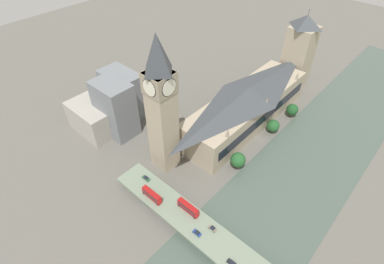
{
  "coord_description": "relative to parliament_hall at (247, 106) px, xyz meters",
  "views": [
    {
      "loc": [
        -59.56,
        128.2,
        125.39
      ],
      "look_at": [
        21.57,
        38.2,
        18.23
      ],
      "focal_mm": 28.0,
      "sensor_mm": 36.0,
      "label": 1
    }
  ],
  "objects": [
    {
      "name": "city_block_center",
      "position": [
        65.79,
        67.04,
        -3.78
      ],
      "size": [
        30.99,
        25.16,
        18.57
      ],
      "color": "#A39E93",
      "rests_on": "ground_plane"
    },
    {
      "name": "car_southbound_lead",
      "position": [
        7.59,
        78.47,
        -6.7
      ],
      "size": [
        4.54,
        1.86,
        1.43
      ],
      "color": "#2D5638",
      "rests_on": "road_bridge"
    },
    {
      "name": "river_water",
      "position": [
        -48.21,
        8.0,
        -12.92
      ],
      "size": [
        51.33,
        360.0,
        0.3
      ],
      "primitive_type": "cube",
      "color": "#47564C",
      "rests_on": "ground_plane"
    },
    {
      "name": "car_southbound_mid",
      "position": [
        -51.34,
        84.58,
        -6.7
      ],
      "size": [
        4.56,
        1.89,
        1.44
      ],
      "color": "black",
      "rests_on": "road_bridge"
    },
    {
      "name": "road_bridge",
      "position": [
        -48.21,
        81.13,
        -8.5
      ],
      "size": [
        134.67,
        14.75,
        5.66
      ],
      "color": "#5D6A59",
      "rests_on": "ground_plane"
    },
    {
      "name": "clock_tower",
      "position": [
        12.49,
        59.94,
        27.52
      ],
      "size": [
        12.85,
        12.85,
        76.18
      ],
      "color": "tan",
      "rests_on": "ground_plane"
    },
    {
      "name": "double_decker_bus_mid",
      "position": [
        -21.19,
        77.99,
        -4.82
      ],
      "size": [
        11.58,
        2.58,
        4.7
      ],
      "color": "red",
      "rests_on": "road_bridge"
    },
    {
      "name": "tree_embankment_far",
      "position": [
        -19.82,
        -25.15,
        -7.34
      ],
      "size": [
        7.78,
        7.78,
        9.63
      ],
      "color": "brown",
      "rests_on": "ground_plane"
    },
    {
      "name": "ground_plane",
      "position": [
        -16.54,
        8.0,
        -13.07
      ],
      "size": [
        600.0,
        600.0,
        0.0
      ],
      "primitive_type": "plane",
      "color": "#605E56"
    },
    {
      "name": "car_southbound_extra",
      "position": [
        -31.95,
        83.96,
        -6.75
      ],
      "size": [
        3.96,
        1.94,
        1.32
      ],
      "color": "navy",
      "rests_on": "road_bridge"
    },
    {
      "name": "car_northbound_lead",
      "position": [
        -35.61,
        77.76,
        -6.72
      ],
      "size": [
        3.84,
        1.89,
        1.39
      ],
      "color": "slate",
      "rests_on": "road_bridge"
    },
    {
      "name": "city_block_east",
      "position": [
        53.87,
        60.63,
        4.43
      ],
      "size": [
        23.5,
        16.24,
        34.99
      ],
      "color": "slate",
      "rests_on": "ground_plane"
    },
    {
      "name": "double_decker_bus_rear",
      "position": [
        -3.49,
        84.38,
        -4.83
      ],
      "size": [
        11.41,
        2.59,
        4.69
      ],
      "color": "red",
      "rests_on": "road_bridge"
    },
    {
      "name": "parliament_hall",
      "position": [
        0.0,
        0.0,
        0.0
      ],
      "size": [
        27.55,
        100.24,
        26.31
      ],
      "color": "tan",
      "rests_on": "ground_plane"
    },
    {
      "name": "victoria_tower",
      "position": [
        0.06,
        -62.88,
        13.26
      ],
      "size": [
        17.52,
        17.52,
        56.65
      ],
      "color": "tan",
      "rests_on": "ground_plane"
    },
    {
      "name": "tree_embankment_mid",
      "position": [
        -20.02,
        36.68,
        -6.47
      ],
      "size": [
        8.4,
        8.4,
        10.8
      ],
      "color": "brown",
      "rests_on": "ground_plane"
    },
    {
      "name": "city_block_west",
      "position": [
        65.15,
        46.37,
        2.47
      ],
      "size": [
        26.75,
        16.38,
        31.06
      ],
      "color": "slate",
      "rests_on": "ground_plane"
    },
    {
      "name": "tree_embankment_near",
      "position": [
        -18.76,
        -2.69,
        -7.66
      ],
      "size": [
        7.82,
        7.82,
        9.32
      ],
      "color": "brown",
      "rests_on": "ground_plane"
    }
  ]
}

